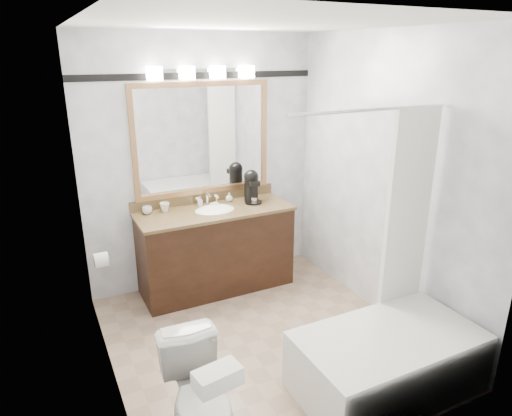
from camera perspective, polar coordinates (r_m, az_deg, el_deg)
The scene contains 15 objects.
room at distance 3.47m, azimuth 0.79°, elevation 1.11°, with size 2.42×2.62×2.52m.
vanity at distance 4.63m, azimuth -5.05°, elevation -4.97°, with size 1.53×0.58×0.97m.
mirror at distance 4.55m, azimuth -6.68°, elevation 8.55°, with size 1.40×0.04×1.10m.
vanity_light_bar at distance 4.43m, azimuth -6.75°, elevation 16.51°, with size 1.02×0.14×0.12m.
accent_stripe at distance 4.50m, azimuth -7.03°, elevation 16.11°, with size 2.40×0.01×0.06m, color black.
bathtub at distance 3.54m, azimuth 16.17°, elevation -16.93°, with size 1.30×0.75×1.96m.
tp_roll at distance 3.96m, azimuth -18.80°, elevation -6.16°, with size 0.12×0.12×0.11m, color white.
toilet at distance 2.98m, azimuth -6.98°, elevation -22.78°, with size 0.38×0.66×0.68m, color white.
tissue_box at distance 2.50m, azimuth -4.83°, elevation -20.40°, with size 0.24×0.13×0.10m, color white.
coffee_maker at distance 4.65m, azimuth -0.57°, elevation 2.83°, with size 0.17×0.22×0.34m.
cup_left at distance 4.46m, azimuth -13.44°, elevation -0.26°, with size 0.09×0.09×0.07m, color white.
cup_right at distance 4.49m, azimuth -11.34°, elevation 0.11°, with size 0.09×0.09×0.09m, color white.
soap_bottle_a at distance 4.59m, azimuth -7.04°, elevation 0.85°, with size 0.04×0.04×0.09m, color white.
soap_bottle_b at distance 4.69m, azimuth -3.37°, elevation 1.36°, with size 0.07×0.07×0.09m, color white.
soap_bar at distance 4.59m, azimuth -5.26°, elevation 0.46°, with size 0.08×0.05×0.02m, color beige.
Camera 1 is at (-1.51, -2.93, 2.31)m, focal length 32.00 mm.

